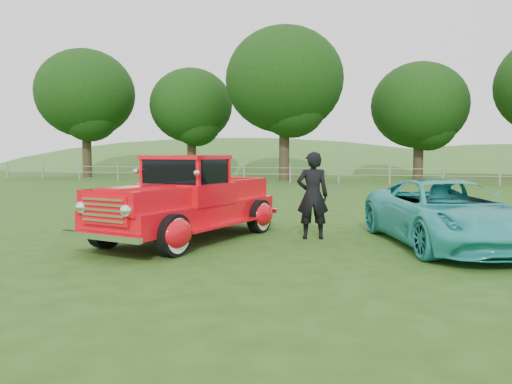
% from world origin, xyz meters
% --- Properties ---
extents(ground, '(140.00, 140.00, 0.00)m').
position_xyz_m(ground, '(0.00, 0.00, 0.00)').
color(ground, '#214813').
rests_on(ground, ground).
extents(distant_hills, '(116.00, 60.00, 18.00)m').
position_xyz_m(distant_hills, '(-4.08, 59.46, -4.55)').
color(distant_hills, '#396023').
rests_on(distant_hills, ground).
extents(fence_line, '(48.00, 0.12, 1.20)m').
position_xyz_m(fence_line, '(0.00, 22.00, 0.60)').
color(fence_line, gray).
rests_on(fence_line, ground).
extents(tree_far_west, '(7.60, 7.60, 9.93)m').
position_xyz_m(tree_far_west, '(-20.00, 26.00, 6.49)').
color(tree_far_west, '#302518').
rests_on(tree_far_west, ground).
extents(tree_mid_west, '(6.40, 6.40, 8.46)m').
position_xyz_m(tree_mid_west, '(-12.00, 28.00, 5.55)').
color(tree_mid_west, '#302518').
rests_on(tree_mid_west, ground).
extents(tree_near_west, '(8.00, 8.00, 10.42)m').
position_xyz_m(tree_near_west, '(-4.00, 25.00, 6.80)').
color(tree_near_west, '#302518').
rests_on(tree_near_west, ground).
extents(tree_near_east, '(6.80, 6.80, 8.33)m').
position_xyz_m(tree_near_east, '(5.00, 29.00, 5.25)').
color(tree_near_east, '#302518').
rests_on(tree_near_east, ground).
extents(red_pickup, '(3.13, 5.26, 1.78)m').
position_xyz_m(red_pickup, '(-1.21, 1.07, 0.80)').
color(red_pickup, black).
rests_on(red_pickup, ground).
extents(teal_sedan, '(3.50, 5.13, 1.30)m').
position_xyz_m(teal_sedan, '(3.97, 1.71, 0.65)').
color(teal_sedan, teal).
rests_on(teal_sedan, ground).
extents(man, '(0.76, 0.59, 1.85)m').
position_xyz_m(man, '(1.30, 1.88, 0.93)').
color(man, black).
rests_on(man, ground).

